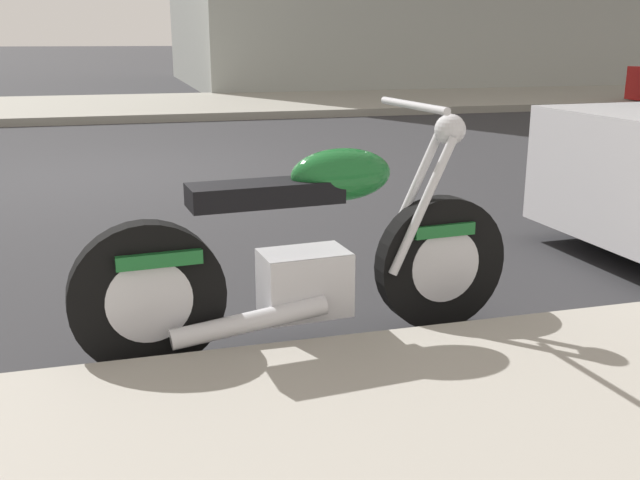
# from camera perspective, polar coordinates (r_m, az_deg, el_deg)

# --- Properties ---
(ground_plane) EXTENTS (260.00, 260.00, 0.00)m
(ground_plane) POSITION_cam_1_polar(r_m,az_deg,el_deg) (8.05, -15.59, 4.91)
(ground_plane) COLOR #28282B
(sidewalk_far_curb) EXTENTS (120.00, 5.00, 0.14)m
(sidewalk_far_curb) POSITION_cam_1_polar(r_m,az_deg,el_deg) (19.56, 22.57, 10.50)
(sidewalk_far_curb) COLOR gray
(sidewalk_far_curb) RESTS_ON ground
(parking_stall_stripe) EXTENTS (0.12, 2.20, 0.01)m
(parking_stall_stripe) POSITION_cam_1_polar(r_m,az_deg,el_deg) (3.82, -14.88, -6.60)
(parking_stall_stripe) COLOR silver
(parking_stall_stripe) RESTS_ON ground
(parked_motorcycle) EXTENTS (2.10, 0.62, 1.13)m
(parked_motorcycle) POSITION_cam_1_polar(r_m,az_deg,el_deg) (3.34, -0.89, -1.38)
(parked_motorcycle) COLOR black
(parked_motorcycle) RESTS_ON ground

